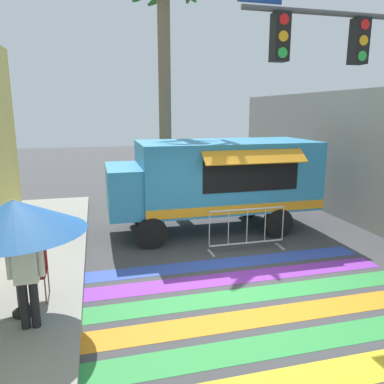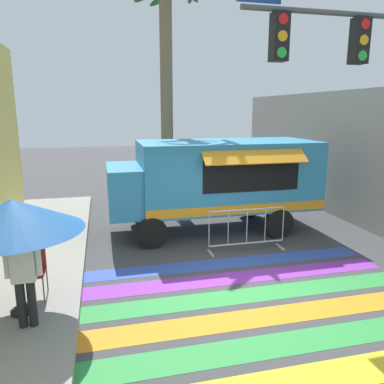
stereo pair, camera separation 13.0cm
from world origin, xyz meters
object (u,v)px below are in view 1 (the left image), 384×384
(traffic_signal_pole, at_px, (356,77))
(palm_tree, at_px, (165,66))
(vendor_person, at_px, (26,273))
(folding_chair, at_px, (33,268))
(food_truck, at_px, (211,177))
(patio_umbrella, at_px, (14,216))
(barricade_front, at_px, (247,230))

(traffic_signal_pole, xyz_separation_m, palm_tree, (-2.96, 6.10, 0.80))
(traffic_signal_pole, height_order, vendor_person, traffic_signal_pole)
(folding_chair, bearing_deg, food_truck, 37.57)
(traffic_signal_pole, xyz_separation_m, patio_umbrella, (-6.67, -1.05, -2.28))
(traffic_signal_pole, distance_m, palm_tree, 6.83)
(patio_umbrella, bearing_deg, traffic_signal_pole, 8.92)
(folding_chair, distance_m, palm_tree, 8.59)
(traffic_signal_pole, bearing_deg, patio_umbrella, -171.08)
(traffic_signal_pole, relative_size, vendor_person, 3.54)
(food_truck, height_order, vendor_person, food_truck)
(traffic_signal_pole, relative_size, palm_tree, 0.72)
(patio_umbrella, bearing_deg, barricade_front, 23.56)
(patio_umbrella, relative_size, folding_chair, 2.38)
(folding_chair, height_order, barricade_front, barricade_front)
(traffic_signal_pole, bearing_deg, barricade_front, 152.10)
(food_truck, bearing_deg, traffic_signal_pole, -50.34)
(patio_umbrella, relative_size, palm_tree, 0.28)
(folding_chair, relative_size, palm_tree, 0.12)
(vendor_person, xyz_separation_m, barricade_front, (4.57, 2.50, -0.51))
(vendor_person, bearing_deg, traffic_signal_pole, 14.63)
(vendor_person, distance_m, barricade_front, 5.23)
(vendor_person, height_order, barricade_front, vendor_person)
(patio_umbrella, relative_size, vendor_person, 1.36)
(food_truck, bearing_deg, palm_tree, 101.08)
(palm_tree, bearing_deg, patio_umbrella, -117.41)
(palm_tree, bearing_deg, food_truck, -78.92)
(palm_tree, bearing_deg, traffic_signal_pole, -64.14)
(barricade_front, bearing_deg, folding_chair, -162.24)
(food_truck, xyz_separation_m, folding_chair, (-4.27, -3.26, -0.86))
(folding_chair, height_order, palm_tree, palm_tree)
(barricade_front, height_order, palm_tree, palm_tree)
(food_truck, xyz_separation_m, patio_umbrella, (-4.36, -3.83, 0.25))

